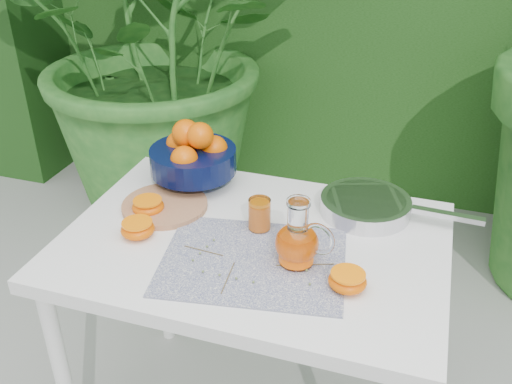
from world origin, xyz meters
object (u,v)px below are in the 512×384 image
(juice_pitcher, at_px, (298,242))
(fruit_bowl, at_px, (194,155))
(saute_pan, at_px, (367,205))
(white_table, at_px, (254,263))
(cutting_board, at_px, (165,205))

(juice_pitcher, bearing_deg, fruit_bowl, 142.65)
(saute_pan, bearing_deg, fruit_bowl, 178.10)
(white_table, xyz_separation_m, fruit_bowl, (-0.27, 0.24, 0.18))
(white_table, height_order, cutting_board, cutting_board)
(white_table, xyz_separation_m, juice_pitcher, (0.14, -0.07, 0.15))
(juice_pitcher, relative_size, saute_pan, 0.39)
(cutting_board, distance_m, saute_pan, 0.57)
(cutting_board, height_order, saute_pan, saute_pan)
(fruit_bowl, bearing_deg, saute_pan, -1.90)
(cutting_board, height_order, juice_pitcher, juice_pitcher)
(white_table, bearing_deg, fruit_bowl, 138.57)
(white_table, distance_m, fruit_bowl, 0.40)
(saute_pan, bearing_deg, white_table, -140.08)
(cutting_board, bearing_deg, saute_pan, 15.24)
(saute_pan, bearing_deg, cutting_board, -164.76)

